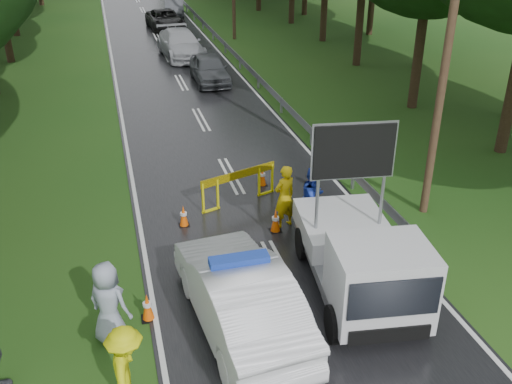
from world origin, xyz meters
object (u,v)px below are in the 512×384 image
object	(u,v)px
work_truck	(362,260)
queue_car_fourth	(174,6)
officer	(285,197)
queue_car_third	(165,19)
police_sedan	(240,296)
queue_car_first	(209,69)
queue_car_second	(181,44)
civilian	(314,200)
barrier	(239,179)

from	to	relation	value
work_truck	queue_car_fourth	bearing A→B (deg)	95.86
officer	queue_car_third	distance (m)	30.53
work_truck	police_sedan	bearing A→B (deg)	-166.91
police_sedan	work_truck	distance (m)	3.04
police_sedan	work_truck	xyz separation A→B (m)	(3.01, 0.31, 0.22)
police_sedan	officer	size ratio (longest dim) A/B	2.75
queue_car_first	queue_car_third	distance (m)	15.09
queue_car_first	queue_car_second	bearing A→B (deg)	96.40
civilian	queue_car_third	world-z (taller)	civilian
police_sedan	queue_car_third	xyz separation A→B (m)	(2.50, 34.55, -0.14)
officer	police_sedan	bearing A→B (deg)	40.51
civilian	queue_car_third	xyz separation A→B (m)	(-0.54, 30.94, -0.27)
police_sedan	civilian	world-z (taller)	civilian
civilian	queue_car_first	distance (m)	15.86
officer	queue_car_first	size ratio (longest dim) A/B	0.45
barrier	civilian	distance (m)	2.76
officer	queue_car_third	xyz separation A→B (m)	(0.21, 30.53, -0.26)
civilian	queue_car_fourth	world-z (taller)	civilian
work_truck	queue_car_fourth	distance (m)	40.25
officer	queue_car_fourth	distance (m)	36.57
queue_car_third	officer	bearing A→B (deg)	-94.40
civilian	queue_car_second	bearing A→B (deg)	47.91
officer	queue_car_fourth	bearing A→B (deg)	-112.47
barrier	queue_car_first	xyz separation A→B (m)	(1.66, 13.67, -0.11)
work_truck	queue_car_first	size ratio (longest dim) A/B	1.21
civilian	queue_car_third	size ratio (longest dim) A/B	0.39
work_truck	queue_car_third	size ratio (longest dim) A/B	1.01
police_sedan	queue_car_fourth	world-z (taller)	police_sedan
police_sedan	barrier	xyz separation A→B (m)	(1.35, 5.79, -0.02)
officer	queue_car_third	size ratio (longest dim) A/B	0.38
civilian	queue_car_first	xyz separation A→B (m)	(-0.02, 15.85, -0.26)
work_truck	queue_car_second	size ratio (longest dim) A/B	0.94
barrier	queue_car_fourth	distance (m)	34.86
barrier	work_truck	bearing A→B (deg)	-92.39
queue_car_fourth	civilian	bearing A→B (deg)	-85.13
queue_car_first	queue_car_fourth	xyz separation A→B (m)	(0.95, 21.08, -0.01)
police_sedan	officer	xyz separation A→B (m)	(2.29, 4.03, 0.11)
queue_car_second	barrier	bearing A→B (deg)	-97.27
officer	queue_car_third	world-z (taller)	officer
queue_car_second	queue_car_third	xyz separation A→B (m)	(0.13, 9.08, -0.09)
barrier	queue_car_first	bearing A→B (deg)	63.84
civilian	queue_car_second	world-z (taller)	civilian
queue_car_fourth	barrier	bearing A→B (deg)	-87.99
barrier	queue_car_third	bearing A→B (deg)	68.50
civilian	queue_car_fourth	xyz separation A→B (m)	(0.93, 36.94, -0.27)
officer	queue_car_second	world-z (taller)	officer
work_truck	officer	distance (m)	3.79
queue_car_third	queue_car_second	bearing A→B (deg)	-94.82
officer	queue_car_first	xyz separation A→B (m)	(0.73, 15.44, -0.24)
barrier	police_sedan	bearing A→B (deg)	-122.36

